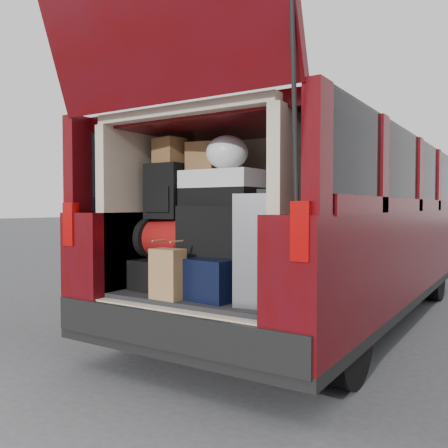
{
  "coord_description": "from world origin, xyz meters",
  "views": [
    {
      "loc": [
        1.81,
        -2.51,
        1.14
      ],
      "look_at": [
        0.06,
        0.2,
        1.02
      ],
      "focal_mm": 38.0,
      "sensor_mm": 36.0,
      "label": 1
    }
  ],
  "objects_px": {
    "red_duffel": "(171,239)",
    "twotone_duffel": "(221,188)",
    "navy_hardshell": "(220,275)",
    "kraft_bag": "(168,274)",
    "backpack": "(165,191)",
    "black_soft_case": "(216,231)",
    "black_hardshell": "(173,273)",
    "silver_roller": "(267,249)"
  },
  "relations": [
    {
      "from": "black_hardshell",
      "to": "silver_roller",
      "type": "xyz_separation_m",
      "value": [
        0.82,
        -0.09,
        0.23
      ]
    },
    {
      "from": "silver_roller",
      "to": "black_soft_case",
      "type": "relative_size",
      "value": 1.43
    },
    {
      "from": "red_duffel",
      "to": "twotone_duffel",
      "type": "bearing_deg",
      "value": 16.47
    },
    {
      "from": "black_hardshell",
      "to": "red_duffel",
      "type": "bearing_deg",
      "value": -179.06
    },
    {
      "from": "silver_roller",
      "to": "kraft_bag",
      "type": "xyz_separation_m",
      "value": [
        -0.58,
        -0.25,
        -0.17
      ]
    },
    {
      "from": "black_hardshell",
      "to": "black_soft_case",
      "type": "height_order",
      "value": "black_soft_case"
    },
    {
      "from": "kraft_bag",
      "to": "backpack",
      "type": "relative_size",
      "value": 0.81
    },
    {
      "from": "black_soft_case",
      "to": "twotone_duffel",
      "type": "height_order",
      "value": "twotone_duffel"
    },
    {
      "from": "black_soft_case",
      "to": "backpack",
      "type": "xyz_separation_m",
      "value": [
        -0.43,
        -0.02,
        0.27
      ]
    },
    {
      "from": "navy_hardshell",
      "to": "black_soft_case",
      "type": "bearing_deg",
      "value": 169.02
    },
    {
      "from": "navy_hardshell",
      "to": "black_hardshell",
      "type": "bearing_deg",
      "value": -177.09
    },
    {
      "from": "kraft_bag",
      "to": "red_duffel",
      "type": "distance_m",
      "value": 0.47
    },
    {
      "from": "backpack",
      "to": "twotone_duffel",
      "type": "xyz_separation_m",
      "value": [
        0.43,
        0.08,
        0.02
      ]
    },
    {
      "from": "twotone_duffel",
      "to": "kraft_bag",
      "type": "bearing_deg",
      "value": -109.5
    },
    {
      "from": "navy_hardshell",
      "to": "kraft_bag",
      "type": "height_order",
      "value": "kraft_bag"
    },
    {
      "from": "black_hardshell",
      "to": "silver_roller",
      "type": "bearing_deg",
      "value": -1.32
    },
    {
      "from": "navy_hardshell",
      "to": "kraft_bag",
      "type": "relative_size",
      "value": 1.86
    },
    {
      "from": "silver_roller",
      "to": "twotone_duffel",
      "type": "distance_m",
      "value": 0.6
    },
    {
      "from": "kraft_bag",
      "to": "twotone_duffel",
      "type": "xyz_separation_m",
      "value": [
        0.15,
        0.39,
        0.56
      ]
    },
    {
      "from": "black_soft_case",
      "to": "backpack",
      "type": "bearing_deg",
      "value": 176.0
    },
    {
      "from": "navy_hardshell",
      "to": "black_soft_case",
      "type": "height_order",
      "value": "black_soft_case"
    },
    {
      "from": "silver_roller",
      "to": "kraft_bag",
      "type": "distance_m",
      "value": 0.66
    },
    {
      "from": "black_soft_case",
      "to": "kraft_bag",
      "type": "bearing_deg",
      "value": -121.13
    },
    {
      "from": "black_hardshell",
      "to": "backpack",
      "type": "distance_m",
      "value": 0.6
    },
    {
      "from": "navy_hardshell",
      "to": "kraft_bag",
      "type": "distance_m",
      "value": 0.37
    },
    {
      "from": "silver_roller",
      "to": "black_soft_case",
      "type": "xyz_separation_m",
      "value": [
        -0.43,
        0.07,
        0.1
      ]
    },
    {
      "from": "red_duffel",
      "to": "twotone_duffel",
      "type": "xyz_separation_m",
      "value": [
        0.4,
        0.05,
        0.36
      ]
    },
    {
      "from": "silver_roller",
      "to": "navy_hardshell",
      "type": "bearing_deg",
      "value": 162.49
    },
    {
      "from": "red_duffel",
      "to": "twotone_duffel",
      "type": "distance_m",
      "value": 0.54
    },
    {
      "from": "black_hardshell",
      "to": "black_soft_case",
      "type": "distance_m",
      "value": 0.5
    },
    {
      "from": "kraft_bag",
      "to": "red_duffel",
      "type": "height_order",
      "value": "red_duffel"
    },
    {
      "from": "red_duffel",
      "to": "black_soft_case",
      "type": "height_order",
      "value": "black_soft_case"
    },
    {
      "from": "red_duffel",
      "to": "backpack",
      "type": "relative_size",
      "value": 1.12
    },
    {
      "from": "kraft_bag",
      "to": "black_soft_case",
      "type": "distance_m",
      "value": 0.45
    },
    {
      "from": "red_duffel",
      "to": "twotone_duffel",
      "type": "relative_size",
      "value": 0.82
    },
    {
      "from": "red_duffel",
      "to": "kraft_bag",
      "type": "bearing_deg",
      "value": -44.19
    },
    {
      "from": "black_soft_case",
      "to": "backpack",
      "type": "height_order",
      "value": "backpack"
    },
    {
      "from": "navy_hardshell",
      "to": "red_duffel",
      "type": "height_order",
      "value": "red_duffel"
    },
    {
      "from": "black_hardshell",
      "to": "red_duffel",
      "type": "height_order",
      "value": "red_duffel"
    },
    {
      "from": "silver_roller",
      "to": "black_soft_case",
      "type": "height_order",
      "value": "silver_roller"
    },
    {
      "from": "backpack",
      "to": "twotone_duffel",
      "type": "distance_m",
      "value": 0.43
    },
    {
      "from": "black_hardshell",
      "to": "kraft_bag",
      "type": "distance_m",
      "value": 0.41
    }
  ]
}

